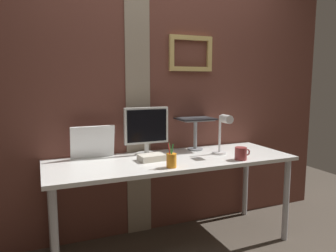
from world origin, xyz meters
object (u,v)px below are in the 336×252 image
(whiteboard_panel, at_px, (93,142))
(pen_cup, at_px, (171,160))
(laptop, at_px, (192,112))
(coffee_mug, at_px, (241,154))
(desk_lamp, at_px, (224,130))
(monitor, at_px, (146,128))

(whiteboard_panel, bearing_deg, pen_cup, -46.49)
(laptop, bearing_deg, whiteboard_panel, -177.52)
(whiteboard_panel, height_order, coffee_mug, whiteboard_panel)
(coffee_mug, bearing_deg, desk_lamp, 103.29)
(whiteboard_panel, bearing_deg, coffee_mug, -24.99)
(monitor, xyz_separation_m, coffee_mug, (0.63, -0.47, -0.17))
(monitor, bearing_deg, whiteboard_panel, 175.87)
(whiteboard_panel, height_order, pen_cup, whiteboard_panel)
(laptop, height_order, coffee_mug, laptop)
(monitor, bearing_deg, laptop, 8.77)
(laptop, bearing_deg, desk_lamp, -71.20)
(monitor, bearing_deg, desk_lamp, -25.46)
(laptop, xyz_separation_m, coffee_mug, (0.16, -0.54, -0.28))
(coffee_mug, bearing_deg, monitor, 143.31)
(laptop, distance_m, desk_lamp, 0.39)
(laptop, relative_size, whiteboard_panel, 0.95)
(laptop, relative_size, desk_lamp, 0.96)
(coffee_mug, bearing_deg, laptop, 106.89)
(laptop, bearing_deg, monitor, -171.23)
(monitor, distance_m, coffee_mug, 0.80)
(whiteboard_panel, distance_m, desk_lamp, 1.07)
(pen_cup, height_order, coffee_mug, pen_cup)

